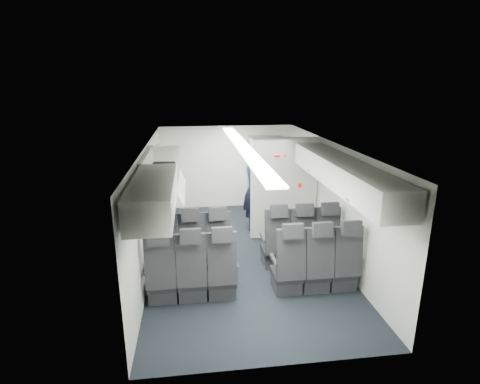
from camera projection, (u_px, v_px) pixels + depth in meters
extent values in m
cube|color=black|center=(243.00, 255.00, 7.26)|extent=(3.40, 6.00, 0.01)
cube|color=white|center=(243.00, 144.00, 6.65)|extent=(3.40, 6.00, 0.01)
cube|color=silver|center=(227.00, 167.00, 9.81)|extent=(3.40, 0.01, 2.15)
cube|color=silver|center=(280.00, 285.00, 4.10)|extent=(3.40, 0.01, 2.15)
cube|color=silver|center=(150.00, 206.00, 6.74)|extent=(0.01, 6.00, 2.15)
cube|color=silver|center=(331.00, 198.00, 7.17)|extent=(0.01, 6.00, 2.15)
cube|color=white|center=(243.00, 147.00, 6.66)|extent=(0.25, 5.52, 0.03)
cube|color=black|center=(166.00, 256.00, 6.58)|extent=(0.44, 0.46, 0.12)
cube|color=#2D2D33|center=(167.00, 265.00, 6.62)|extent=(0.42, 0.42, 0.22)
cube|color=black|center=(164.00, 238.00, 6.24)|extent=(0.44, 0.20, 0.80)
cube|color=black|center=(162.00, 216.00, 6.08)|extent=(0.30, 0.12, 0.23)
cube|color=#2D2D33|center=(152.00, 243.00, 6.44)|extent=(0.05, 0.40, 0.06)
cube|color=#2D2D33|center=(178.00, 242.00, 6.50)|extent=(0.05, 0.40, 0.06)
cube|color=black|center=(192.00, 255.00, 6.63)|extent=(0.44, 0.46, 0.12)
cube|color=#2D2D33|center=(192.00, 263.00, 6.68)|extent=(0.42, 0.42, 0.22)
cube|color=black|center=(191.00, 236.00, 6.30)|extent=(0.44, 0.20, 0.80)
cube|color=black|center=(190.00, 215.00, 6.14)|extent=(0.30, 0.12, 0.23)
cube|color=#2D2D33|center=(179.00, 242.00, 6.50)|extent=(0.05, 0.40, 0.06)
cube|color=#2D2D33|center=(204.00, 240.00, 6.55)|extent=(0.05, 0.40, 0.06)
cube|color=black|center=(217.00, 253.00, 6.69)|extent=(0.44, 0.46, 0.12)
cube|color=#2D2D33|center=(217.00, 262.00, 6.73)|extent=(0.42, 0.42, 0.22)
cube|color=black|center=(218.00, 235.00, 6.35)|extent=(0.44, 0.20, 0.80)
cube|color=black|center=(218.00, 214.00, 6.19)|extent=(0.30, 0.12, 0.23)
cube|color=#2D2D33|center=(205.00, 240.00, 6.55)|extent=(0.05, 0.40, 0.06)
cube|color=#2D2D33|center=(230.00, 239.00, 6.61)|extent=(0.05, 0.40, 0.06)
cube|color=black|center=(274.00, 250.00, 6.82)|extent=(0.44, 0.46, 0.12)
cube|color=#2D2D33|center=(274.00, 258.00, 6.86)|extent=(0.42, 0.42, 0.22)
cube|color=black|center=(278.00, 232.00, 6.48)|extent=(0.44, 0.20, 0.80)
cube|color=black|center=(279.00, 211.00, 6.32)|extent=(0.30, 0.12, 0.23)
cube|color=#2D2D33|center=(263.00, 237.00, 6.68)|extent=(0.05, 0.40, 0.06)
cube|color=#2D2D33|center=(287.00, 236.00, 6.74)|extent=(0.05, 0.40, 0.06)
cube|color=black|center=(298.00, 249.00, 6.87)|extent=(0.44, 0.46, 0.12)
cube|color=#2D2D33|center=(298.00, 257.00, 6.92)|extent=(0.42, 0.42, 0.22)
cube|color=black|center=(303.00, 231.00, 6.54)|extent=(0.44, 0.20, 0.80)
cube|color=black|center=(305.00, 210.00, 6.38)|extent=(0.30, 0.12, 0.23)
cube|color=#2D2D33|center=(287.00, 236.00, 6.74)|extent=(0.05, 0.40, 0.06)
cube|color=#2D2D33|center=(311.00, 235.00, 6.79)|extent=(0.05, 0.40, 0.06)
cube|color=black|center=(322.00, 247.00, 6.93)|extent=(0.44, 0.46, 0.12)
cube|color=#2D2D33|center=(321.00, 255.00, 6.97)|extent=(0.42, 0.42, 0.22)
cube|color=black|center=(328.00, 229.00, 6.59)|extent=(0.44, 0.20, 0.80)
cube|color=black|center=(330.00, 209.00, 6.43)|extent=(0.30, 0.12, 0.23)
cube|color=#2D2D33|center=(312.00, 235.00, 6.80)|extent=(0.05, 0.40, 0.06)
cube|color=#2D2D33|center=(335.00, 234.00, 6.85)|extent=(0.05, 0.40, 0.06)
cube|color=black|center=(163.00, 282.00, 5.72)|extent=(0.44, 0.46, 0.12)
cube|color=#2D2D33|center=(163.00, 292.00, 5.77)|extent=(0.42, 0.42, 0.22)
cube|color=black|center=(160.00, 262.00, 5.39)|extent=(0.44, 0.20, 0.80)
cube|color=black|center=(158.00, 238.00, 5.23)|extent=(0.30, 0.12, 0.23)
cube|color=#2D2D33|center=(147.00, 268.00, 5.59)|extent=(0.05, 0.40, 0.06)
cube|color=#2D2D33|center=(176.00, 266.00, 5.64)|extent=(0.05, 0.40, 0.06)
cube|color=black|center=(192.00, 280.00, 5.78)|extent=(0.44, 0.46, 0.12)
cube|color=#2D2D33|center=(193.00, 290.00, 5.82)|extent=(0.42, 0.42, 0.22)
cube|color=black|center=(191.00, 260.00, 5.44)|extent=(0.44, 0.20, 0.80)
cube|color=black|center=(190.00, 236.00, 5.28)|extent=(0.30, 0.12, 0.23)
cube|color=#2D2D33|center=(177.00, 266.00, 5.64)|extent=(0.05, 0.40, 0.06)
cube|color=#2D2D33|center=(206.00, 264.00, 5.70)|extent=(0.05, 0.40, 0.06)
cube|color=black|center=(221.00, 279.00, 5.83)|extent=(0.44, 0.46, 0.12)
cube|color=#2D2D33|center=(222.00, 288.00, 5.88)|extent=(0.42, 0.42, 0.22)
cube|color=black|center=(222.00, 259.00, 5.50)|extent=(0.44, 0.20, 0.80)
cube|color=black|center=(222.00, 235.00, 5.34)|extent=(0.30, 0.12, 0.23)
cube|color=#2D2D33|center=(207.00, 264.00, 5.70)|extent=(0.05, 0.40, 0.06)
cube|color=#2D2D33|center=(236.00, 262.00, 5.75)|extent=(0.05, 0.40, 0.06)
cube|color=black|center=(286.00, 274.00, 5.96)|extent=(0.44, 0.46, 0.12)
cube|color=#2D2D33|center=(286.00, 283.00, 6.01)|extent=(0.42, 0.42, 0.22)
cube|color=black|center=(291.00, 255.00, 5.63)|extent=(0.44, 0.20, 0.80)
cube|color=black|center=(293.00, 231.00, 5.47)|extent=(0.30, 0.12, 0.23)
cube|color=#2D2D33|center=(274.00, 260.00, 5.83)|extent=(0.05, 0.40, 0.06)
cube|color=#2D2D33|center=(301.00, 258.00, 5.88)|extent=(0.05, 0.40, 0.06)
cube|color=black|center=(314.00, 273.00, 6.02)|extent=(0.44, 0.46, 0.12)
cube|color=#2D2D33|center=(313.00, 281.00, 6.06)|extent=(0.42, 0.42, 0.22)
cube|color=black|center=(320.00, 253.00, 5.68)|extent=(0.44, 0.20, 0.80)
cube|color=black|center=(323.00, 230.00, 5.52)|extent=(0.30, 0.12, 0.23)
cube|color=#2D2D33|center=(302.00, 258.00, 5.88)|extent=(0.05, 0.40, 0.06)
cube|color=#2D2D33|center=(329.00, 257.00, 5.94)|extent=(0.05, 0.40, 0.06)
cube|color=black|center=(340.00, 271.00, 6.07)|extent=(0.44, 0.46, 0.12)
cube|color=#2D2D33|center=(340.00, 280.00, 6.12)|extent=(0.42, 0.42, 0.22)
cube|color=black|center=(348.00, 251.00, 5.74)|extent=(0.44, 0.20, 0.80)
cube|color=black|center=(352.00, 228.00, 5.58)|extent=(0.30, 0.12, 0.23)
cube|color=#2D2D33|center=(329.00, 257.00, 5.94)|extent=(0.05, 0.40, 0.06)
cube|color=#2D2D33|center=(356.00, 255.00, 5.99)|extent=(0.05, 0.40, 0.06)
cube|color=silver|center=(154.00, 195.00, 4.66)|extent=(0.52, 1.80, 0.40)
cylinder|color=slate|center=(174.00, 207.00, 4.73)|extent=(0.04, 0.10, 0.04)
cube|color=#9E9E93|center=(164.00, 177.00, 6.38)|extent=(0.52, 1.70, 0.04)
cube|color=silver|center=(147.00, 166.00, 6.29)|extent=(0.06, 1.70, 0.44)
cube|color=silver|center=(159.00, 177.00, 5.53)|extent=(0.52, 0.04, 0.40)
cube|color=silver|center=(166.00, 156.00, 7.11)|extent=(0.52, 0.04, 0.40)
cube|color=silver|center=(179.00, 183.00, 6.44)|extent=(0.21, 1.61, 0.38)
cube|color=silver|center=(367.00, 187.00, 5.00)|extent=(0.52, 1.80, 0.40)
cylinder|color=slate|center=(348.00, 199.00, 5.02)|extent=(0.04, 0.10, 0.04)
cube|color=silver|center=(322.00, 161.00, 6.67)|extent=(0.52, 1.70, 0.40)
cylinder|color=slate|center=(308.00, 170.00, 6.68)|extent=(0.04, 0.10, 0.04)
cube|color=silver|center=(284.00, 188.00, 7.84)|extent=(1.40, 0.12, 2.13)
cube|color=white|center=(280.00, 156.00, 7.55)|extent=(0.24, 0.01, 0.10)
cube|color=red|center=(277.00, 156.00, 7.54)|extent=(0.13, 0.01, 0.04)
cube|color=red|center=(285.00, 156.00, 7.55)|extent=(0.05, 0.01, 0.03)
cylinder|color=white|center=(300.00, 185.00, 7.79)|extent=(0.11, 0.01, 0.11)
cylinder|color=red|center=(300.00, 185.00, 7.78)|extent=(0.09, 0.01, 0.09)
cube|color=#939399|center=(265.00, 173.00, 9.70)|extent=(0.85, 0.50, 1.90)
cube|color=#3F3F42|center=(266.00, 193.00, 9.58)|extent=(0.80, 0.01, 0.02)
cube|color=#3F3F42|center=(267.00, 174.00, 9.43)|extent=(0.80, 0.01, 0.02)
cube|color=#3F3F42|center=(267.00, 154.00, 9.29)|extent=(0.80, 0.01, 0.02)
cube|color=silver|center=(160.00, 189.00, 8.26)|extent=(0.10, 0.92, 1.86)
cylinder|color=black|center=(161.00, 167.00, 8.13)|extent=(0.03, 0.22, 0.22)
cube|color=gold|center=(163.00, 183.00, 8.54)|extent=(0.02, 0.10, 0.75)
cylinder|color=white|center=(154.00, 182.00, 7.45)|extent=(0.01, 0.11, 0.11)
cylinder|color=red|center=(155.00, 182.00, 7.45)|extent=(0.01, 0.09, 0.09)
imported|color=black|center=(253.00, 190.00, 8.34)|extent=(0.49, 0.70, 1.80)
cube|color=black|center=(164.00, 169.00, 6.36)|extent=(0.39, 0.29, 0.22)
cube|color=white|center=(262.00, 182.00, 8.26)|extent=(0.19, 0.06, 0.13)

